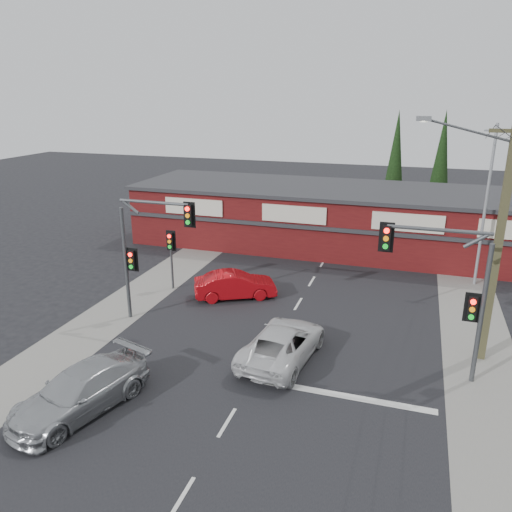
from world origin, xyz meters
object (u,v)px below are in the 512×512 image
(white_suv, at_px, (283,343))
(red_sedan, at_px, (235,285))
(shop_building, at_px, (321,216))
(utility_pole, at_px, (496,233))
(silver_suv, at_px, (80,391))

(white_suv, height_order, red_sedan, white_suv)
(white_suv, bearing_deg, red_sedan, -46.51)
(white_suv, xyz_separation_m, red_sedan, (-4.10, 5.50, -0.01))
(white_suv, bearing_deg, shop_building, -77.50)
(white_suv, xyz_separation_m, utility_pole, (7.70, 2.58, 4.67))
(red_sedan, bearing_deg, white_suv, -170.45)
(white_suv, xyz_separation_m, silver_suv, (-5.73, -5.54, 0.03))
(silver_suv, height_order, utility_pole, utility_pole)
(white_suv, relative_size, utility_pole, 0.52)
(red_sedan, relative_size, utility_pole, 0.43)
(silver_suv, distance_m, utility_pole, 16.36)
(red_sedan, bearing_deg, utility_pole, -131.07)
(white_suv, relative_size, shop_building, 0.19)
(utility_pole, bearing_deg, shop_building, 123.76)
(white_suv, relative_size, silver_suv, 1.00)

